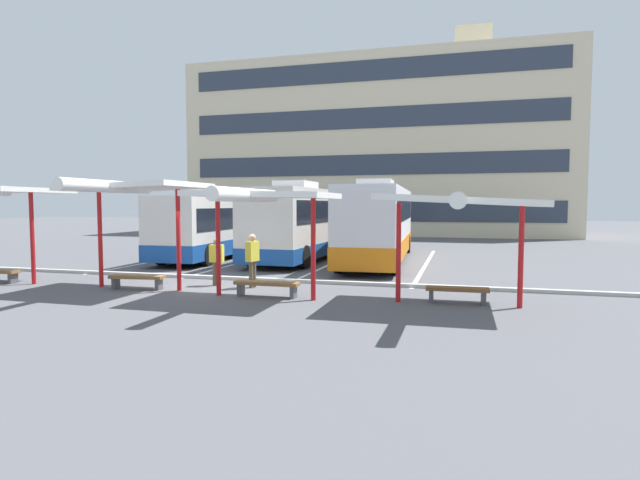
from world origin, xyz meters
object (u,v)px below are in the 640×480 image
coach_bus_0 (217,226)px  coach_bus_2 (379,224)px  bench_1 (137,279)px  coach_bus_1 (305,223)px  bench_3 (457,291)px  waiting_passenger_1 (217,259)px  bench_2 (267,285)px  waiting_passenger_0 (252,256)px  waiting_shelter_1 (132,190)px  waiting_shelter_3 (459,203)px  waiting_shelter_2 (261,197)px

coach_bus_0 → coach_bus_2: (8.31, 0.47, 0.17)m
bench_1 → coach_bus_1: bearing=76.5°
coach_bus_1 → coach_bus_2: size_ratio=0.86×
bench_3 → waiting_passenger_1: waiting_passenger_1 is taller
bench_2 → waiting_passenger_0: (-1.06, 1.44, 0.68)m
waiting_shelter_1 → waiting_shelter_3: waiting_shelter_1 is taller
coach_bus_1 → waiting_shelter_3: size_ratio=2.07×
coach_bus_0 → waiting_passenger_1: (4.20, -8.36, -0.69)m
waiting_shelter_1 → waiting_passenger_1: size_ratio=3.09×
coach_bus_1 → waiting_passenger_0: bearing=-83.9°
waiting_shelter_3 → waiting_passenger_1: size_ratio=3.31×
coach_bus_1 → waiting_passenger_0: coach_bus_1 is taller
bench_1 → bench_3: (9.92, 0.29, -0.00)m
waiting_shelter_1 → bench_2: (4.50, 0.02, -2.84)m
coach_bus_0 → bench_1: bearing=-77.8°
waiting_shelter_3 → waiting_passenger_1: 8.20m
coach_bus_2 → waiting_shelter_3: 11.12m
coach_bus_1 → bench_1: bearing=-103.5°
bench_2 → waiting_shelter_3: size_ratio=0.37×
coach_bus_0 → coach_bus_2: 8.33m
bench_2 → waiting_shelter_3: (5.42, -0.05, 2.42)m
waiting_passenger_1 → bench_1: bearing=-145.9°
bench_2 → waiting_shelter_1: bearing=-179.8°
coach_bus_2 → waiting_passenger_1: coach_bus_2 is taller
coach_bus_0 → waiting_shelter_3: 15.66m
bench_2 → bench_3: size_ratio=1.15×
coach_bus_0 → bench_3: bearing=-38.3°
coach_bus_0 → coach_bus_2: coach_bus_2 is taller
waiting_shelter_2 → waiting_passenger_0: size_ratio=2.62×
bench_1 → bench_3: size_ratio=1.07×
waiting_shelter_1 → coach_bus_2: bearing=59.2°
coach_bus_2 → bench_1: 12.06m
waiting_passenger_0 → waiting_passenger_1: size_ratio=1.11×
waiting_shelter_1 → coach_bus_1: bearing=76.7°
coach_bus_2 → waiting_shelter_3: (3.71, -10.43, 1.00)m
waiting_passenger_1 → waiting_shelter_1: bearing=-143.1°
bench_2 → bench_3: (5.42, 0.43, -0.01)m
coach_bus_2 → waiting_passenger_0: (-2.77, -8.94, -0.74)m
waiting_shelter_1 → waiting_shelter_3: size_ratio=0.93×
waiting_shelter_1 → waiting_passenger_1: (2.10, 1.57, -2.28)m
bench_3 → waiting_shelter_2: bearing=-171.0°
coach_bus_1 → waiting_passenger_1: (-0.37, -8.88, -0.89)m
bench_1 → bench_3: bearing=1.7°
coach_bus_0 → bench_3: coach_bus_0 is taller
waiting_shelter_2 → waiting_passenger_0: waiting_shelter_2 is taller
coach_bus_0 → waiting_passenger_0: coach_bus_0 is taller
waiting_shelter_3 → waiting_passenger_0: (-6.48, 1.49, -1.74)m
waiting_shelter_2 → waiting_passenger_0: (-1.06, 1.87, -1.89)m
bench_1 → waiting_shelter_3: size_ratio=0.35×
coach_bus_1 → bench_3: 12.56m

